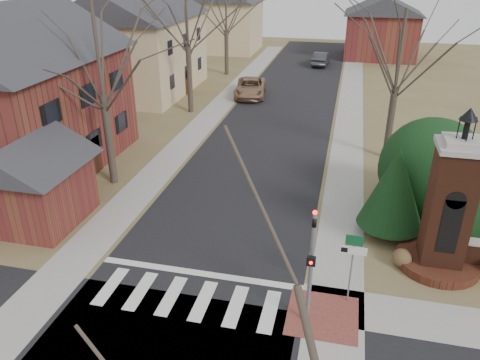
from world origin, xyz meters
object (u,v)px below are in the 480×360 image
(distant_car, at_px, (321,59))
(brick_gate_monument, at_px, (447,218))
(traffic_signal_pole, at_px, (312,259))
(sign_post, at_px, (353,255))
(pickup_truck, at_px, (250,88))

(distant_car, bearing_deg, brick_gate_monument, 104.75)
(brick_gate_monument, relative_size, distant_car, 1.46)
(traffic_signal_pole, distance_m, distant_car, 41.15)
(sign_post, height_order, distant_car, sign_post)
(traffic_signal_pole, relative_size, pickup_truck, 0.83)
(traffic_signal_pole, height_order, brick_gate_monument, brick_gate_monument)
(brick_gate_monument, bearing_deg, distant_car, 101.43)
(sign_post, height_order, pickup_truck, sign_post)
(traffic_signal_pole, relative_size, brick_gate_monument, 0.69)
(sign_post, bearing_deg, traffic_signal_pole, -132.43)
(distant_car, bearing_deg, pickup_truck, 73.83)
(brick_gate_monument, xyz_separation_m, pickup_truck, (-12.40, 22.47, -1.41))
(sign_post, xyz_separation_m, pickup_truck, (-8.99, 25.47, -1.20))
(pickup_truck, bearing_deg, traffic_signal_pole, -81.66)
(brick_gate_monument, bearing_deg, traffic_signal_pole, -136.76)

